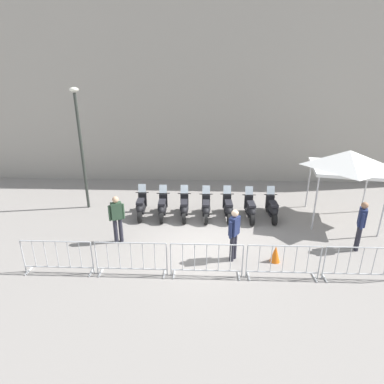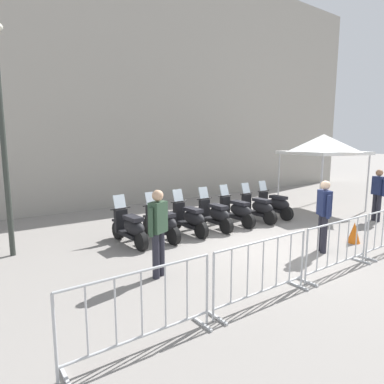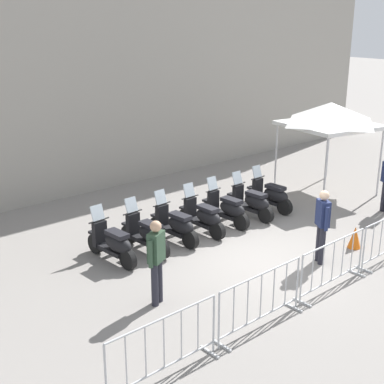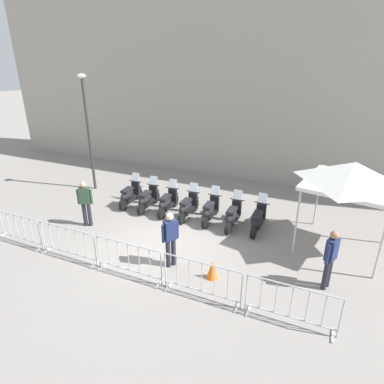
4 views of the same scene
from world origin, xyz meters
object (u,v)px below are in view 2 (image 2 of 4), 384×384
object	(u,v)px
motorcycle_3	(215,215)
officer_by_barriers	(378,192)
motorcycle_2	(189,219)
barrier_segment_1	(263,271)
motorcycle_4	(236,211)
barrier_segment_2	(338,247)
street_lamp	(1,118)
motorcycle_1	(162,223)
motorcycle_5	(258,208)
barrier_segment_0	(142,311)
officer_mid_plaza	(324,212)
motorcycle_6	(274,205)
officer_near_row_end	(158,228)
motorcycle_0	(130,228)
canopy_tent	(323,145)
traffic_cone	(354,233)

from	to	relation	value
motorcycle_3	officer_by_barriers	distance (m)	5.60
motorcycle_2	barrier_segment_1	size ratio (longest dim) A/B	0.82
motorcycle_3	motorcycle_4	size ratio (longest dim) A/B	1.00
barrier_segment_2	street_lamp	distance (m)	7.68
motorcycle_1	motorcycle_3	bearing A→B (deg)	10.48
motorcycle_1	motorcycle_5	size ratio (longest dim) A/B	1.00
motorcycle_3	motorcycle_1	bearing A→B (deg)	-169.52
motorcycle_3	barrier_segment_0	xyz separation A→B (m)	(-3.53, -4.74, 0.07)
motorcycle_4	officer_mid_plaza	xyz separation A→B (m)	(0.56, -3.04, 0.53)
barrier_segment_1	motorcycle_4	bearing A→B (deg)	63.51
motorcycle_5	officer_mid_plaza	distance (m)	3.21
motorcycle_6	motorcycle_2	bearing A→B (deg)	-168.50
officer_near_row_end	officer_by_barriers	distance (m)	8.20
officer_mid_plaza	motorcycle_2	bearing A→B (deg)	130.97
motorcycle_6	barrier_segment_2	distance (m)	4.83
motorcycle_3	barrier_segment_2	distance (m)	3.95
motorcycle_3	barrier_segment_1	world-z (taller)	motorcycle_3
barrier_segment_1	motorcycle_0	bearing A→B (deg)	108.44
officer_near_row_end	canopy_tent	size ratio (longest dim) A/B	0.59
barrier_segment_1	traffic_cone	xyz separation A→B (m)	(4.13, 1.68, -0.25)
motorcycle_3	barrier_segment_0	bearing A→B (deg)	-126.71
barrier_segment_0	motorcycle_4	bearing A→B (deg)	48.35
motorcycle_4	motorcycle_5	size ratio (longest dim) A/B	1.00
barrier_segment_1	traffic_cone	bearing A→B (deg)	22.21
officer_mid_plaza	officer_by_barriers	bearing A→B (deg)	21.85
motorcycle_3	barrier_segment_0	size ratio (longest dim) A/B	0.83
motorcycle_1	motorcycle_2	bearing A→B (deg)	11.82
motorcycle_1	canopy_tent	bearing A→B (deg)	11.56
motorcycle_1	motorcycle_2	size ratio (longest dim) A/B	1.00
motorcycle_3	motorcycle_0	bearing A→B (deg)	-170.50
officer_near_row_end	motorcycle_3	bearing A→B (deg)	45.13
motorcycle_5	barrier_segment_0	bearing A→B (deg)	-136.33
motorcycle_4	barrier_segment_0	size ratio (longest dim) A/B	0.82
motorcycle_4	officer_by_barriers	distance (m)	4.81
motorcycle_5	motorcycle_6	xyz separation A→B (m)	(0.87, 0.25, 0.00)
barrier_segment_2	officer_mid_plaza	world-z (taller)	officer_mid_plaza
motorcycle_2	motorcycle_3	size ratio (longest dim) A/B	0.99
motorcycle_1	street_lamp	world-z (taller)	street_lamp
motorcycle_3	street_lamp	xyz separation A→B (m)	(-5.37, -0.08, 2.70)
motorcycle_1	officer_by_barriers	world-z (taller)	officer_by_barriers
motorcycle_3	barrier_segment_2	bearing A→B (deg)	-78.66
motorcycle_2	canopy_tent	xyz separation A→B (m)	(6.19, 1.26, 2.06)
street_lamp	motorcycle_5	bearing A→B (deg)	3.32
motorcycle_2	traffic_cone	world-z (taller)	motorcycle_2
motorcycle_5	barrier_segment_2	xyz separation A→B (m)	(-1.00, -4.21, 0.07)
motorcycle_3	motorcycle_5	size ratio (longest dim) A/B	1.00
officer_near_row_end	officer_mid_plaza	size ratio (longest dim) A/B	1.00
barrier_segment_0	officer_near_row_end	size ratio (longest dim) A/B	1.20
motorcycle_2	officer_near_row_end	size ratio (longest dim) A/B	0.98
motorcycle_1	barrier_segment_0	size ratio (longest dim) A/B	0.82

